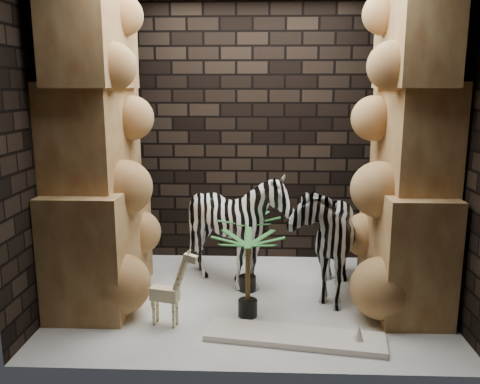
{
  "coord_description": "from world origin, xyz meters",
  "views": [
    {
      "loc": [
        0.09,
        -4.49,
        1.98
      ],
      "look_at": [
        -0.09,
        0.15,
        1.01
      ],
      "focal_mm": 37.69,
      "sensor_mm": 36.0,
      "label": 1
    }
  ],
  "objects_px": {
    "palm_front": "(248,253)",
    "surfboard": "(294,337)",
    "zebra_right": "(324,226)",
    "giraffe_toy": "(164,286)",
    "palm_back": "(248,276)",
    "zebra_left": "(237,234)"
  },
  "relations": [
    {
      "from": "zebra_right",
      "to": "surfboard",
      "type": "height_order",
      "value": "zebra_right"
    },
    {
      "from": "zebra_left",
      "to": "palm_front",
      "type": "relative_size",
      "value": 1.55
    },
    {
      "from": "giraffe_toy",
      "to": "palm_front",
      "type": "relative_size",
      "value": 0.91
    },
    {
      "from": "giraffe_toy",
      "to": "palm_back",
      "type": "bearing_deg",
      "value": 30.5
    },
    {
      "from": "palm_back",
      "to": "zebra_right",
      "type": "bearing_deg",
      "value": 39.33
    },
    {
      "from": "zebra_right",
      "to": "palm_front",
      "type": "distance_m",
      "value": 0.79
    },
    {
      "from": "surfboard",
      "to": "giraffe_toy",
      "type": "bearing_deg",
      "value": 177.74
    },
    {
      "from": "giraffe_toy",
      "to": "palm_back",
      "type": "relative_size",
      "value": 0.94
    },
    {
      "from": "zebra_right",
      "to": "palm_back",
      "type": "height_order",
      "value": "zebra_right"
    },
    {
      "from": "palm_back",
      "to": "zebra_left",
      "type": "bearing_deg",
      "value": 100.3
    },
    {
      "from": "zebra_right",
      "to": "surfboard",
      "type": "relative_size",
      "value": 0.93
    },
    {
      "from": "palm_back",
      "to": "surfboard",
      "type": "distance_m",
      "value": 0.67
    },
    {
      "from": "palm_front",
      "to": "surfboard",
      "type": "distance_m",
      "value": 1.13
    },
    {
      "from": "palm_back",
      "to": "surfboard",
      "type": "relative_size",
      "value": 0.53
    },
    {
      "from": "palm_front",
      "to": "surfboard",
      "type": "bearing_deg",
      "value": -67.94
    },
    {
      "from": "zebra_right",
      "to": "palm_back",
      "type": "bearing_deg",
      "value": -131.49
    },
    {
      "from": "zebra_left",
      "to": "palm_front",
      "type": "xyz_separation_m",
      "value": [
        0.11,
        -0.12,
        -0.16
      ]
    },
    {
      "from": "palm_front",
      "to": "surfboard",
      "type": "xyz_separation_m",
      "value": [
        0.4,
        -0.99,
        -0.37
      ]
    },
    {
      "from": "zebra_left",
      "to": "palm_back",
      "type": "height_order",
      "value": "zebra_left"
    },
    {
      "from": "zebra_right",
      "to": "zebra_left",
      "type": "distance_m",
      "value": 0.86
    },
    {
      "from": "zebra_right",
      "to": "giraffe_toy",
      "type": "height_order",
      "value": "zebra_right"
    },
    {
      "from": "palm_front",
      "to": "palm_back",
      "type": "relative_size",
      "value": 1.04
    }
  ]
}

